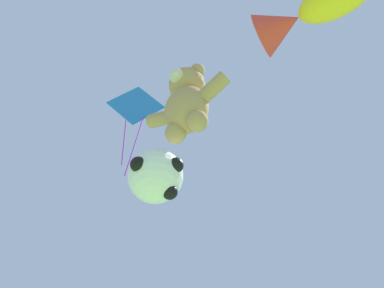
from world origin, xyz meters
TOP-DOWN VIEW (x-y plane):
  - teddy_bear_kite at (1.40, 3.80)m, footprint 1.87×0.82m
  - soccer_ball_kite at (0.86, 3.71)m, footprint 1.00×1.00m
  - fish_kite_goldfin at (3.92, 4.38)m, footprint 2.38×1.10m
  - diamond_kite at (-0.56, 4.29)m, footprint 1.08×0.99m

SIDE VIEW (x-z plane):
  - soccer_ball_kite at x=0.86m, z-range 6.04..6.96m
  - teddy_bear_kite at x=1.40m, z-range 7.22..9.12m
  - fish_kite_goldfin at x=3.92m, z-range 9.19..10.15m
  - diamond_kite at x=-0.56m, z-range 8.27..11.57m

